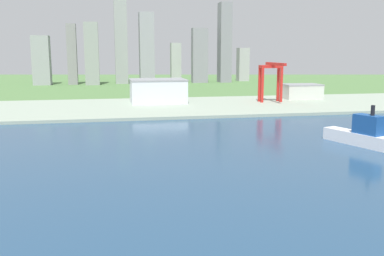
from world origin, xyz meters
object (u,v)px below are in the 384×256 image
object	(u,v)px
warehouse_main	(158,91)
warehouse_annex	(301,91)
ferry_boat	(361,134)
port_crane_red	(272,74)

from	to	relation	value
warehouse_main	warehouse_annex	xyz separation A→B (m)	(152.81, 5.92, -3.70)
ferry_boat	port_crane_red	distance (m)	191.63
port_crane_red	warehouse_main	xyz separation A→B (m)	(-109.61, 18.26, -16.42)
ferry_boat	warehouse_main	size ratio (longest dim) A/B	0.82
ferry_boat	warehouse_annex	world-z (taller)	ferry_boat
ferry_boat	port_crane_red	xyz separation A→B (m)	(21.15, 188.95, 23.92)
ferry_boat	warehouse_annex	bearing A→B (deg)	73.20
port_crane_red	warehouse_main	world-z (taller)	port_crane_red
warehouse_main	port_crane_red	bearing A→B (deg)	-9.46
port_crane_red	warehouse_annex	bearing A→B (deg)	29.23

